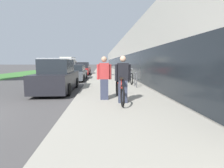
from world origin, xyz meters
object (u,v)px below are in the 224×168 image
Objects in this scene: person_bystander at (104,78)px; cruiser_bike_middle at (126,76)px; vintage_roadster_curbside at (76,73)px; parked_sedan_curbside at (58,77)px; person_rider at (123,79)px; parked_sedan_far at (83,69)px; tandem_bicycle at (119,90)px; moving_truck at (69,63)px; cruiser_bike_nearest at (130,78)px; bike_rack_hoop at (136,78)px.

person_bystander reaches higher than cruiser_bike_middle.
person_bystander reaches higher than vintage_roadster_curbside.
parked_sedan_curbside is 6.04m from vintage_roadster_curbside.
person_rider is 0.37× the size of parked_sedan_far.
cruiser_bike_middle is at bearing -62.48° from parked_sedan_far.
cruiser_bike_middle is (1.91, 7.23, -0.47)m from person_bystander.
parked_sedan_far is (-4.37, 8.39, 0.21)m from cruiser_bike_middle.
person_rider is at bearing -75.97° from tandem_bicycle.
moving_truck is at bearing 110.46° from cruiser_bike_middle.
cruiser_bike_nearest is at bearing 25.41° from parked_sedan_curbside.
moving_truck is at bearing 102.61° from person_bystander.
bike_rack_hoop is 0.18× the size of vintage_roadster_curbside.
parked_sedan_curbside is 28.42m from moving_truck.
vintage_roadster_curbside is at bearing 89.03° from parked_sedan_curbside.
vintage_roadster_curbside is 6.78m from parked_sedan_far.
moving_truck reaches higher than person_rider.
cruiser_bike_nearest is 2.41m from cruiser_bike_middle.
person_rider is 0.38× the size of parked_sedan_curbside.
parked_sedan_far is (-0.11, 6.78, 0.08)m from vintage_roadster_curbside.
moving_truck reaches higher than cruiser_bike_middle.
vintage_roadster_curbside is at bearing -78.32° from moving_truck.
cruiser_bike_middle is at bearing -20.63° from vintage_roadster_curbside.
tandem_bicycle is at bearing -24.11° from person_bystander.
tandem_bicycle is 1.60× the size of person_bystander.
parked_sedan_curbside is 12.82m from parked_sedan_far.
moving_truck reaches higher than bike_rack_hoop.
tandem_bicycle is 0.60× the size of parked_sedan_far.
cruiser_bike_nearest reaches higher than bike_rack_hoop.
tandem_bicycle is at bearing -76.50° from moving_truck.
person_rider is 4.59m from parked_sedan_curbside.
person_rider is at bearing -47.47° from parked_sedan_curbside.
tandem_bicycle is at bearing -79.22° from parked_sedan_far.
bike_rack_hoop is (1.34, 3.61, 0.12)m from tandem_bicycle.
person_rider reaches higher than vintage_roadster_curbside.
parked_sedan_curbside is at bearing 132.53° from person_rider.
bike_rack_hoop is at bearing -72.24° from moving_truck.
parked_sedan_far reaches higher than cruiser_bike_middle.
bike_rack_hoop is 28.88m from moving_truck.
cruiser_bike_middle is at bearing 89.89° from bike_rack_hoop.
person_rider is 5.55m from cruiser_bike_nearest.
person_bystander is 0.86× the size of cruiser_bike_nearest.
cruiser_bike_middle is at bearing 79.80° from tandem_bicycle.
parked_sedan_far is (-4.36, 12.26, 0.06)m from bike_rack_hoop.
tandem_bicycle is 0.56× the size of vintage_roadster_curbside.
person_rider is (0.08, -0.33, 0.44)m from tandem_bicycle.
person_bystander is at bearing 137.87° from person_rider.
person_bystander is 0.22× the size of moving_truck.
parked_sedan_far is at bearing 117.52° from cruiser_bike_middle.
vintage_roadster_curbside is (-4.26, 5.48, -0.02)m from bike_rack_hoop.
cruiser_bike_middle is at bearing 45.45° from parked_sedan_curbside.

